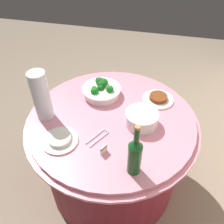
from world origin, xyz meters
name	(u,v)px	position (x,y,z in m)	size (l,w,h in m)	color
ground_plane	(112,179)	(0.00, 0.00, 0.00)	(6.00, 6.00, 0.00)	gray
buffet_table	(112,152)	(0.00, 0.00, 0.38)	(1.16, 1.16, 0.74)	maroon
broccoli_bowl	(101,90)	(-0.22, -0.13, 0.78)	(0.28, 0.28, 0.11)	white
plate_stack	(142,119)	(0.01, 0.20, 0.79)	(0.21, 0.21, 0.09)	white
wine_bottle	(135,155)	(0.37, 0.20, 0.87)	(0.07, 0.07, 0.34)	#164C1C
decorative_fruit_vase	(42,98)	(0.08, -0.43, 0.89)	(0.11, 0.11, 0.34)	silver
serving_tongs	(98,137)	(0.19, -0.04, 0.74)	(0.16, 0.12, 0.01)	silver
food_plate_rice	(60,140)	(0.27, -0.26, 0.75)	(0.22, 0.22, 0.04)	white
food_plate_stir_fry	(158,98)	(-0.25, 0.28, 0.75)	(0.22, 0.22, 0.04)	white
label_placard_front	(104,149)	(0.29, 0.02, 0.77)	(0.05, 0.03, 0.05)	white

